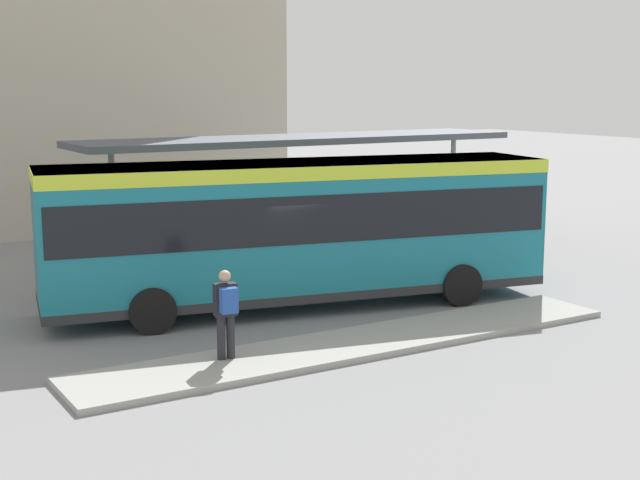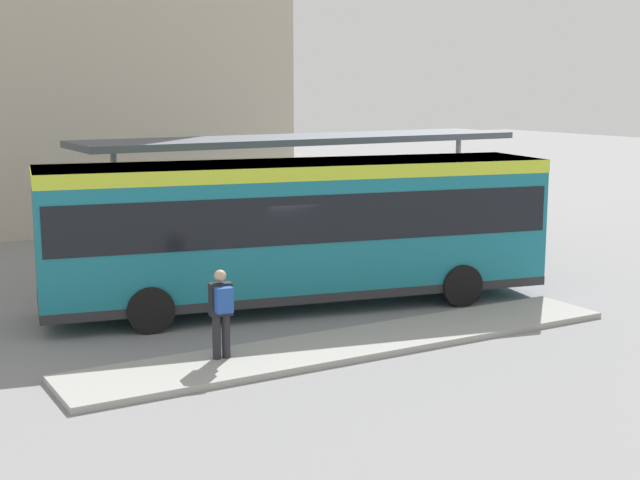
{
  "view_description": "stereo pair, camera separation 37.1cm",
  "coord_description": "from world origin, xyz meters",
  "px_view_note": "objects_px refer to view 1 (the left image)",
  "views": [
    {
      "loc": [
        -9.85,
        -17.16,
        4.99
      ],
      "look_at": [
        0.57,
        0.0,
        1.48
      ],
      "focal_mm": 50.0,
      "sensor_mm": 36.0,
      "label": 1
    },
    {
      "loc": [
        -9.53,
        -17.35,
        4.99
      ],
      "look_at": [
        0.57,
        0.0,
        1.48
      ],
      "focal_mm": 50.0,
      "sensor_mm": 36.0,
      "label": 2
    }
  ],
  "objects_px": {
    "pedestrian_waiting": "(226,309)",
    "bicycle_white": "(469,236)",
    "potted_planter_far_side": "(451,239)",
    "city_bus": "(299,223)",
    "bicycle_black": "(484,240)",
    "bicycle_orange": "(501,244)",
    "potted_planter_near_shelter": "(239,258)"
  },
  "relations": [
    {
      "from": "pedestrian_waiting",
      "to": "bicycle_white",
      "type": "xyz_separation_m",
      "value": [
        11.52,
        6.81,
        -0.7
      ]
    },
    {
      "from": "pedestrian_waiting",
      "to": "potted_planter_far_side",
      "type": "bearing_deg",
      "value": -54.37
    },
    {
      "from": "city_bus",
      "to": "bicycle_white",
      "type": "height_order",
      "value": "city_bus"
    },
    {
      "from": "city_bus",
      "to": "potted_planter_far_side",
      "type": "relative_size",
      "value": 8.48
    },
    {
      "from": "bicycle_white",
      "to": "potted_planter_far_side",
      "type": "distance_m",
      "value": 2.68
    },
    {
      "from": "bicycle_black",
      "to": "bicycle_white",
      "type": "xyz_separation_m",
      "value": [
        0.09,
        0.77,
        0.0
      ]
    },
    {
      "from": "bicycle_orange",
      "to": "potted_planter_near_shelter",
      "type": "relative_size",
      "value": 1.16
    },
    {
      "from": "bicycle_orange",
      "to": "bicycle_black",
      "type": "bearing_deg",
      "value": 178.41
    },
    {
      "from": "pedestrian_waiting",
      "to": "potted_planter_near_shelter",
      "type": "xyz_separation_m",
      "value": [
        3.04,
        5.69,
        -0.33
      ]
    },
    {
      "from": "bicycle_white",
      "to": "pedestrian_waiting",
      "type": "bearing_deg",
      "value": 120.12
    },
    {
      "from": "city_bus",
      "to": "bicycle_orange",
      "type": "bearing_deg",
      "value": 26.34
    },
    {
      "from": "bicycle_black",
      "to": "potted_planter_near_shelter",
      "type": "height_order",
      "value": "potted_planter_near_shelter"
    },
    {
      "from": "city_bus",
      "to": "pedestrian_waiting",
      "type": "xyz_separation_m",
      "value": [
        -3.3,
        -3.13,
        -0.86
      ]
    },
    {
      "from": "city_bus",
      "to": "bicycle_white",
      "type": "relative_size",
      "value": 7.08
    },
    {
      "from": "bicycle_orange",
      "to": "bicycle_black",
      "type": "relative_size",
      "value": 0.99
    },
    {
      "from": "potted_planter_near_shelter",
      "to": "city_bus",
      "type": "bearing_deg",
      "value": -84.17
    },
    {
      "from": "bicycle_white",
      "to": "city_bus",
      "type": "bearing_deg",
      "value": 113.66
    },
    {
      "from": "city_bus",
      "to": "bicycle_orange",
      "type": "relative_size",
      "value": 7.23
    },
    {
      "from": "bicycle_black",
      "to": "potted_planter_near_shelter",
      "type": "distance_m",
      "value": 8.41
    },
    {
      "from": "city_bus",
      "to": "potted_planter_near_shelter",
      "type": "relative_size",
      "value": 8.38
    },
    {
      "from": "pedestrian_waiting",
      "to": "bicycle_white",
      "type": "distance_m",
      "value": 13.4
    },
    {
      "from": "pedestrian_waiting",
      "to": "potted_planter_far_side",
      "type": "distance_m",
      "value": 10.75
    },
    {
      "from": "pedestrian_waiting",
      "to": "bicycle_white",
      "type": "height_order",
      "value": "pedestrian_waiting"
    },
    {
      "from": "bicycle_orange",
      "to": "bicycle_black",
      "type": "height_order",
      "value": "bicycle_black"
    },
    {
      "from": "bicycle_orange",
      "to": "potted_planter_far_side",
      "type": "bearing_deg",
      "value": -87.36
    },
    {
      "from": "potted_planter_far_side",
      "to": "bicycle_white",
      "type": "bearing_deg",
      "value": 38.1
    },
    {
      "from": "bicycle_black",
      "to": "potted_planter_near_shelter",
      "type": "bearing_deg",
      "value": 100.61
    },
    {
      "from": "bicycle_black",
      "to": "potted_planter_far_side",
      "type": "bearing_deg",
      "value": 121.7
    },
    {
      "from": "pedestrian_waiting",
      "to": "bicycle_orange",
      "type": "relative_size",
      "value": 1.01
    },
    {
      "from": "city_bus",
      "to": "potted_planter_far_side",
      "type": "height_order",
      "value": "city_bus"
    },
    {
      "from": "pedestrian_waiting",
      "to": "potted_planter_near_shelter",
      "type": "height_order",
      "value": "pedestrian_waiting"
    },
    {
      "from": "bicycle_orange",
      "to": "bicycle_white",
      "type": "height_order",
      "value": "bicycle_white"
    }
  ]
}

